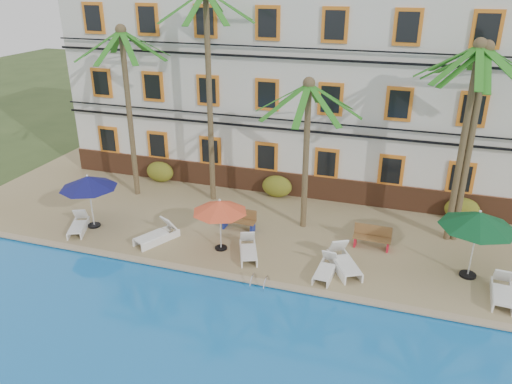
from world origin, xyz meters
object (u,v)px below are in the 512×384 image
(umbrella_blue, at_px, (88,182))
(lounger_d, at_px, (326,269))
(palm_a, at_px, (127,90))
(palm_b, at_px, (209,73))
(lounger_f, at_px, (502,291))
(bench_left, at_px, (239,219))
(palm_e, at_px, (475,119))
(lounger_c, at_px, (248,249))
(lounger_a, at_px, (78,225))
(palm_c, at_px, (307,132))
(lounger_b, at_px, (157,235))
(palm_d, at_px, (467,117))
(umbrella_green, at_px, (479,220))
(umbrella_red, at_px, (220,207))
(bench_right, at_px, (372,237))
(lounger_e, at_px, (344,261))
(pool_ladder, at_px, (260,284))

(umbrella_blue, relative_size, lounger_d, 1.44)
(palm_a, height_order, palm_b, palm_b)
(lounger_f, bearing_deg, bench_left, 168.71)
(palm_e, height_order, lounger_c, palm_e)
(palm_a, distance_m, lounger_a, 6.58)
(lounger_a, xyz_separation_m, lounger_f, (16.80, 0.23, 0.02))
(palm_c, xyz_separation_m, lounger_b, (-5.45, -3.20, -3.98))
(palm_d, distance_m, lounger_c, 9.77)
(bench_left, bearing_deg, lounger_a, -160.87)
(palm_b, relative_size, palm_c, 1.51)
(umbrella_blue, xyz_separation_m, umbrella_green, (15.41, 0.84, 0.21))
(palm_c, distance_m, palm_d, 6.12)
(umbrella_red, relative_size, lounger_f, 1.17)
(bench_left, distance_m, bench_right, 5.65)
(palm_d, bearing_deg, lounger_f, -66.93)
(palm_e, relative_size, umbrella_blue, 3.29)
(palm_d, relative_size, lounger_e, 3.84)
(lounger_a, bearing_deg, bench_left, 19.13)
(bench_left, height_order, pool_ladder, bench_left)
(lounger_d, xyz_separation_m, bench_right, (1.39, 2.61, 0.21))
(palm_c, xyz_separation_m, palm_e, (6.26, 0.79, 0.89))
(palm_c, xyz_separation_m, umbrella_blue, (-8.74, -2.88, -2.19))
(umbrella_blue, distance_m, umbrella_red, 6.05)
(lounger_e, relative_size, bench_left, 1.40)
(palm_e, bearing_deg, bench_right, -151.26)
(palm_e, height_order, umbrella_red, palm_e)
(umbrella_green, height_order, bench_right, umbrella_green)
(palm_b, xyz_separation_m, lounger_b, (-0.56, -4.67, -5.88))
(palm_a, bearing_deg, umbrella_green, -10.65)
(palm_d, bearing_deg, palm_b, 176.04)
(lounger_e, height_order, bench_left, lounger_e)
(palm_a, bearing_deg, lounger_e, -19.14)
(palm_e, bearing_deg, lounger_d, -136.43)
(palm_a, relative_size, lounger_a, 4.52)
(umbrella_blue, distance_m, lounger_b, 3.77)
(lounger_d, bearing_deg, bench_right, 61.94)
(palm_c, height_order, umbrella_green, palm_c)
(lounger_e, distance_m, pool_ladder, 3.34)
(umbrella_blue, height_order, bench_right, umbrella_blue)
(palm_a, bearing_deg, palm_d, -0.57)
(lounger_b, xyz_separation_m, bench_left, (2.87, 2.06, 0.18))
(lounger_d, bearing_deg, palm_d, 44.79)
(umbrella_green, height_order, lounger_b, umbrella_green)
(lounger_a, bearing_deg, palm_a, 85.06)
(pool_ladder, bearing_deg, lounger_b, 161.04)
(lounger_a, height_order, lounger_e, lounger_e)
(bench_right, bearing_deg, lounger_d, -118.06)
(palm_e, bearing_deg, umbrella_green, -81.85)
(lounger_a, bearing_deg, umbrella_blue, 53.74)
(umbrella_red, xyz_separation_m, lounger_a, (-6.44, -0.43, -1.62))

